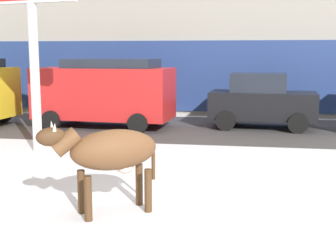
# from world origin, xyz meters

# --- Properties ---
(ground_plane) EXTENTS (120.00, 120.00, 0.00)m
(ground_plane) POSITION_xyz_m (0.00, 0.00, 0.00)
(ground_plane) COLOR white
(road_strip) EXTENTS (60.00, 5.60, 0.01)m
(road_strip) POSITION_xyz_m (0.00, 8.35, 0.00)
(road_strip) COLOR #423F3F
(road_strip) RESTS_ON ground
(cow_brown) EXTENTS (1.80, 1.42, 1.54)m
(cow_brown) POSITION_xyz_m (-1.09, -0.20, 0.99)
(cow_brown) COLOR brown
(cow_brown) RESTS_ON ground
(car_red_van) EXTENTS (4.73, 2.38, 2.32)m
(car_red_van) POSITION_xyz_m (-3.76, 8.15, 1.24)
(car_red_van) COLOR red
(car_red_van) RESTS_ON ground
(car_black_hatchback) EXTENTS (3.62, 2.13, 1.86)m
(car_black_hatchback) POSITION_xyz_m (1.50, 8.89, 0.93)
(car_black_hatchback) COLOR black
(car_black_hatchback) RESTS_ON ground
(pedestrian_near_billboard) EXTENTS (0.36, 0.24, 1.73)m
(pedestrian_near_billboard) POSITION_xyz_m (1.01, 11.21, 0.88)
(pedestrian_near_billboard) COLOR #282833
(pedestrian_near_billboard) RESTS_ON ground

